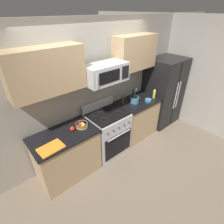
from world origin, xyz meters
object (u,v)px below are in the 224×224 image
object	(u,v)px
utensil_crock	(134,99)
range_oven	(108,132)
bottle_soy	(123,100)
cutting_board	(51,148)
prep_bowl	(148,100)
apple_loose	(72,129)
refrigerator	(163,92)
bottle_oil	(154,93)
fruit_basket	(82,125)
microwave	(105,73)

from	to	relation	value
utensil_crock	range_oven	bearing A→B (deg)	-179.70
range_oven	bottle_soy	bearing A→B (deg)	11.67
utensil_crock	cutting_board	world-z (taller)	utensil_crock
range_oven	bottle_soy	world-z (taller)	bottle_soy
prep_bowl	apple_loose	bearing A→B (deg)	174.96
refrigerator	bottle_oil	distance (m)	0.59
bottle_soy	prep_bowl	size ratio (longest dim) A/B	1.46
refrigerator	utensil_crock	size ratio (longest dim) A/B	4.97
cutting_board	bottle_oil	distance (m)	2.52
bottle_soy	bottle_oil	size ratio (longest dim) A/B	0.88
apple_loose	prep_bowl	world-z (taller)	apple_loose
refrigerator	range_oven	bearing A→B (deg)	179.46
range_oven	fruit_basket	size ratio (longest dim) A/B	5.08
range_oven	utensil_crock	world-z (taller)	utensil_crock
utensil_crock	bottle_soy	bearing A→B (deg)	158.88
fruit_basket	cutting_board	distance (m)	0.66
apple_loose	bottle_oil	distance (m)	2.06
microwave	bottle_soy	bearing A→B (deg)	8.56
fruit_basket	bottle_oil	bearing A→B (deg)	-3.74
prep_bowl	bottle_soy	bearing A→B (deg)	152.71
refrigerator	prep_bowl	distance (m)	0.81
utensil_crock	cutting_board	xyz separation A→B (m)	(-2.01, -0.18, -0.07)
refrigerator	prep_bowl	xyz separation A→B (m)	(-0.79, -0.15, 0.09)
utensil_crock	refrigerator	bearing A→B (deg)	-1.15
range_oven	prep_bowl	xyz separation A→B (m)	(1.04, -0.17, 0.47)
bottle_soy	cutting_board	bearing A→B (deg)	-170.73
range_oven	bottle_oil	distance (m)	1.40
utensil_crock	fruit_basket	size ratio (longest dim) A/B	1.60
apple_loose	cutting_board	xyz separation A→B (m)	(-0.46, -0.17, -0.03)
fruit_basket	refrigerator	bearing A→B (deg)	0.03
range_oven	refrigerator	distance (m)	1.88
cutting_board	prep_bowl	xyz separation A→B (m)	(2.28, 0.01, 0.02)
microwave	bottle_oil	size ratio (longest dim) A/B	3.21
prep_bowl	microwave	bearing A→B (deg)	169.37
refrigerator	bottle_soy	world-z (taller)	refrigerator
bottle_soy	prep_bowl	distance (m)	0.60
refrigerator	microwave	distance (m)	2.04
microwave	utensil_crock	size ratio (longest dim) A/B	2.28
microwave	utensil_crock	bearing A→B (deg)	-1.82
range_oven	cutting_board	world-z (taller)	range_oven
bottle_oil	utensil_crock	bearing A→B (deg)	163.98
range_oven	bottle_oil	xyz separation A→B (m)	(1.28, -0.14, 0.55)
microwave	bottle_soy	world-z (taller)	microwave
refrigerator	apple_loose	bearing A→B (deg)	179.77
microwave	cutting_board	bearing A→B (deg)	-170.44
utensil_crock	bottle_oil	bearing A→B (deg)	-16.02
refrigerator	apple_loose	xyz separation A→B (m)	(-2.61, 0.01, 0.10)
bottle_oil	cutting_board	bearing A→B (deg)	-179.13
apple_loose	cutting_board	world-z (taller)	apple_loose
fruit_basket	cutting_board	bearing A→B (deg)	-165.99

